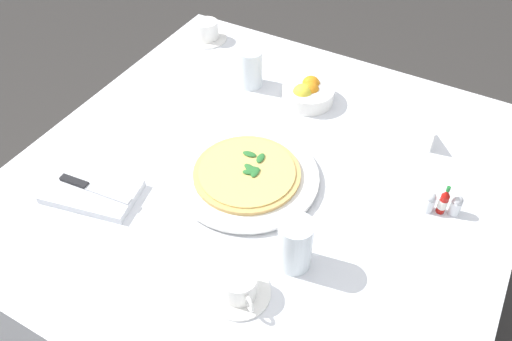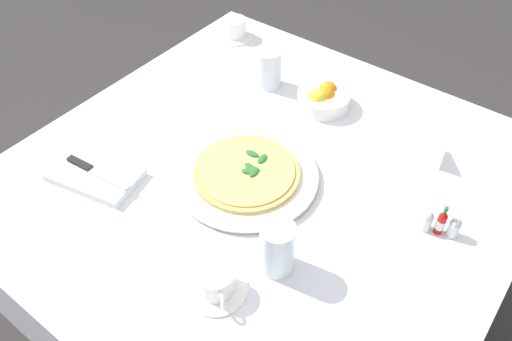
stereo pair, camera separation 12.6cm
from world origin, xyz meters
TOP-DOWN VIEW (x-y plane):
  - ground_plane at (0.00, 0.00)m, footprint 8.00×8.00m
  - dining_table at (0.00, 0.00)m, footprint 1.19×1.19m
  - pizza_plate at (-0.03, -0.04)m, footprint 0.36×0.36m
  - pizza at (-0.03, -0.04)m, footprint 0.26×0.26m
  - coffee_cup_right_edge at (0.12, -0.33)m, footprint 0.13×0.13m
  - coffee_cup_far_right at (-0.47, 0.47)m, footprint 0.13×0.13m
  - water_glass_center_back at (-0.22, 0.31)m, footprint 0.07×0.07m
  - water_glass_near_right at (0.18, -0.21)m, footprint 0.07×0.07m
  - napkin_folded at (-0.33, -0.27)m, footprint 0.24×0.17m
  - dinner_knife at (-0.33, -0.27)m, footprint 0.20×0.04m
  - citrus_bowl at (-0.03, 0.32)m, footprint 0.15×0.15m
  - hot_sauce_bottle at (0.42, 0.09)m, footprint 0.02×0.02m
  - salt_shaker at (0.45, 0.10)m, footprint 0.03×0.03m
  - pepper_shaker at (0.39, 0.08)m, footprint 0.03×0.03m
  - menu_card at (0.31, 0.31)m, footprint 0.06×0.07m

SIDE VIEW (x-z plane):
  - ground_plane at x=0.00m, z-range 0.00..0.00m
  - dining_table at x=0.00m, z-range 0.24..0.98m
  - napkin_folded at x=-0.33m, z-range 0.74..0.76m
  - pizza_plate at x=-0.03m, z-range 0.74..0.76m
  - dinner_knife at x=-0.33m, z-range 0.76..0.77m
  - pizza at x=-0.03m, z-range 0.75..0.77m
  - salt_shaker at x=0.45m, z-range 0.73..0.79m
  - pepper_shaker at x=0.39m, z-range 0.73..0.79m
  - coffee_cup_right_edge at x=0.12m, z-range 0.73..0.79m
  - citrus_bowl at x=-0.03m, z-range 0.73..0.80m
  - coffee_cup_far_right at x=-0.47m, z-range 0.73..0.80m
  - menu_card at x=0.31m, z-range 0.74..0.80m
  - hot_sauce_bottle at x=0.42m, z-range 0.73..0.81m
  - water_glass_center_back at x=-0.22m, z-range 0.73..0.85m
  - water_glass_near_right at x=0.18m, z-range 0.73..0.85m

